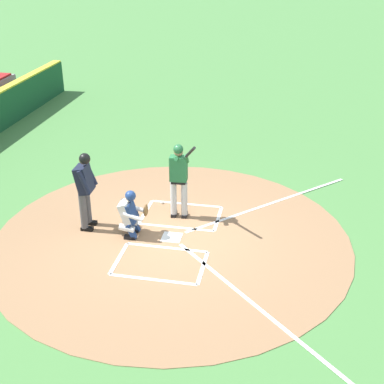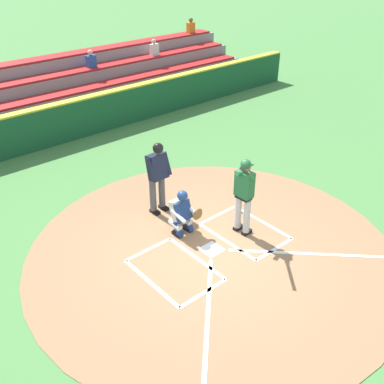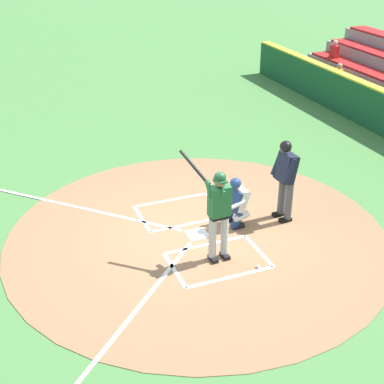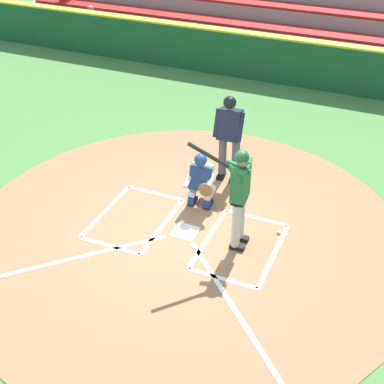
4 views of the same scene
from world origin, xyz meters
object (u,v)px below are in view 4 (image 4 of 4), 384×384
object	(u,v)px
catcher	(201,179)
plate_umpire	(229,133)
batter	(239,192)
baseball	(279,232)

from	to	relation	value
catcher	plate_umpire	distance (m)	1.20
batter	plate_umpire	world-z (taller)	batter
plate_umpire	baseball	bearing A→B (deg)	137.12
batter	baseball	distance (m)	1.35
plate_umpire	catcher	bearing A→B (deg)	82.54
catcher	baseball	bearing A→B (deg)	169.78
batter	baseball	size ratio (longest dim) A/B	28.76
batter	plate_umpire	size ratio (longest dim) A/B	1.14
batter	plate_umpire	xyz separation A→B (m)	(0.89, -1.97, -0.02)
catcher	baseball	size ratio (longest dim) A/B	15.27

